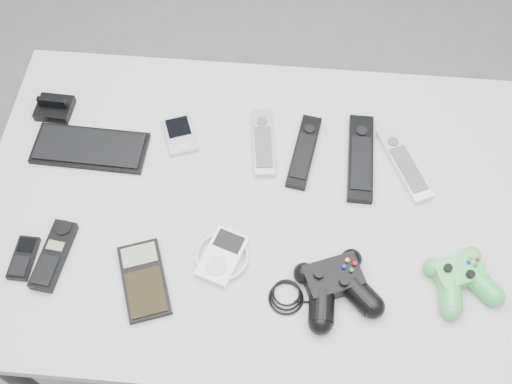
# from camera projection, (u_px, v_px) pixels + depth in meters

# --- Properties ---
(floor) EXTENTS (3.50, 3.50, 0.00)m
(floor) POSITION_uv_depth(u_px,v_px,m) (237.00, 350.00, 1.89)
(floor) COLOR slate
(floor) RESTS_ON ground
(desk) EXTENTS (1.19, 0.77, 0.80)m
(desk) POSITION_uv_depth(u_px,v_px,m) (264.00, 220.00, 1.31)
(desk) COLOR #B0B0B3
(desk) RESTS_ON floor
(pda_keyboard) EXTENTS (0.25, 0.11, 0.02)m
(pda_keyboard) POSITION_uv_depth(u_px,v_px,m) (90.00, 148.00, 1.31)
(pda_keyboard) COLOR black
(pda_keyboard) RESTS_ON desk
(dock_bracket) EXTENTS (0.08, 0.07, 0.04)m
(dock_bracket) POSITION_uv_depth(u_px,v_px,m) (53.00, 105.00, 1.35)
(dock_bracket) COLOR black
(dock_bracket) RESTS_ON desk
(pda) EXTENTS (0.09, 0.11, 0.02)m
(pda) POSITION_uv_depth(u_px,v_px,m) (180.00, 135.00, 1.33)
(pda) COLOR #A7A6AD
(pda) RESTS_ON desk
(remote_silver_a) EXTENTS (0.07, 0.18, 0.02)m
(remote_silver_a) POSITION_uv_depth(u_px,v_px,m) (263.00, 142.00, 1.31)
(remote_silver_a) COLOR #A7A6AD
(remote_silver_a) RESTS_ON desk
(remote_black_a) EXTENTS (0.07, 0.19, 0.02)m
(remote_black_a) POSITION_uv_depth(u_px,v_px,m) (304.00, 151.00, 1.30)
(remote_black_a) COLOR black
(remote_black_a) RESTS_ON desk
(remote_black_b) EXTENTS (0.06, 0.22, 0.02)m
(remote_black_b) POSITION_uv_depth(u_px,v_px,m) (361.00, 157.00, 1.29)
(remote_black_b) COLOR black
(remote_black_b) RESTS_ON desk
(remote_silver_b) EXTENTS (0.12, 0.19, 0.02)m
(remote_silver_b) POSITION_uv_depth(u_px,v_px,m) (404.00, 164.00, 1.28)
(remote_silver_b) COLOR silver
(remote_silver_b) RESTS_ON desk
(mobile_phone) EXTENTS (0.04, 0.09, 0.02)m
(mobile_phone) POSITION_uv_depth(u_px,v_px,m) (23.00, 258.00, 1.18)
(mobile_phone) COLOR black
(mobile_phone) RESTS_ON desk
(cordless_handset) EXTENTS (0.06, 0.15, 0.02)m
(cordless_handset) POSITION_uv_depth(u_px,v_px,m) (54.00, 255.00, 1.17)
(cordless_handset) COLOR black
(cordless_handset) RESTS_ON desk
(calculator) EXTENTS (0.13, 0.18, 0.02)m
(calculator) POSITION_uv_depth(u_px,v_px,m) (144.00, 280.00, 1.15)
(calculator) COLOR black
(calculator) RESTS_ON desk
(mp3_player) EXTENTS (0.14, 0.14, 0.02)m
(mp3_player) POSITION_uv_depth(u_px,v_px,m) (222.00, 256.00, 1.17)
(mp3_player) COLOR white
(mp3_player) RESTS_ON desk
(controller_black) EXTENTS (0.29, 0.24, 0.05)m
(controller_black) POSITION_uv_depth(u_px,v_px,m) (336.00, 285.00, 1.13)
(controller_black) COLOR black
(controller_black) RESTS_ON desk
(controller_green) EXTENTS (0.17, 0.18, 0.04)m
(controller_green) POSITION_uv_depth(u_px,v_px,m) (461.00, 278.00, 1.14)
(controller_green) COLOR green
(controller_green) RESTS_ON desk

